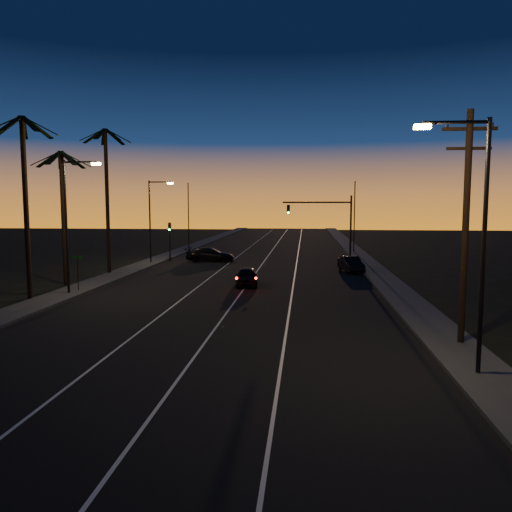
# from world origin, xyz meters

# --- Properties ---
(ground) EXTENTS (220.00, 220.00, 0.00)m
(ground) POSITION_xyz_m (0.00, 0.00, 0.00)
(ground) COLOR black
(ground) RESTS_ON ground
(road) EXTENTS (20.00, 170.00, 0.01)m
(road) POSITION_xyz_m (0.00, 30.00, 0.01)
(road) COLOR black
(road) RESTS_ON ground
(sidewalk_left) EXTENTS (2.40, 170.00, 0.16)m
(sidewalk_left) POSITION_xyz_m (-11.20, 30.00, 0.08)
(sidewalk_left) COLOR #343331
(sidewalk_left) RESTS_ON ground
(sidewalk_right) EXTENTS (2.40, 170.00, 0.16)m
(sidewalk_right) POSITION_xyz_m (11.20, 30.00, 0.08)
(sidewalk_right) COLOR #343331
(sidewalk_right) RESTS_ON ground
(lane_stripe_left) EXTENTS (0.12, 160.00, 0.01)m
(lane_stripe_left) POSITION_xyz_m (-3.00, 30.00, 0.02)
(lane_stripe_left) COLOR silver
(lane_stripe_left) RESTS_ON road
(lane_stripe_mid) EXTENTS (0.12, 160.00, 0.01)m
(lane_stripe_mid) POSITION_xyz_m (0.50, 30.00, 0.02)
(lane_stripe_mid) COLOR silver
(lane_stripe_mid) RESTS_ON road
(lane_stripe_right) EXTENTS (0.12, 160.00, 0.01)m
(lane_stripe_right) POSITION_xyz_m (4.00, 30.00, 0.02)
(lane_stripe_right) COLOR silver
(lane_stripe_right) RESTS_ON road
(palm_near) EXTENTS (4.25, 4.16, 11.53)m
(palm_near) POSITION_xyz_m (-12.60, 18.00, 7.07)
(palm_near) COLOR black
(palm_near) RESTS_ON ground
(palm_mid) EXTENTS (4.25, 4.16, 10.03)m
(palm_mid) POSITION_xyz_m (-13.20, 24.00, 6.25)
(palm_mid) COLOR black
(palm_mid) RESTS_ON ground
(palm_far) EXTENTS (4.25, 4.16, 12.53)m
(palm_far) POSITION_xyz_m (-12.20, 30.00, 7.61)
(palm_far) COLOR black
(palm_far) RESTS_ON ground
(streetlight_left_near) EXTENTS (2.55, 0.26, 9.00)m
(streetlight_left_near) POSITION_xyz_m (-10.70, 20.00, 5.32)
(streetlight_left_near) COLOR black
(streetlight_left_near) RESTS_ON ground
(streetlight_left_far) EXTENTS (2.55, 0.26, 8.50)m
(streetlight_left_far) POSITION_xyz_m (-10.69, 38.00, 5.06)
(streetlight_left_far) COLOR black
(streetlight_left_far) RESTS_ON ground
(streetlight_right_near) EXTENTS (2.55, 0.26, 9.00)m
(streetlight_right_near) POSITION_xyz_m (10.70, 6.00, 5.32)
(streetlight_right_near) COLOR black
(streetlight_right_near) RESTS_ON ground
(street_sign) EXTENTS (0.70, 0.06, 2.60)m
(street_sign) POSITION_xyz_m (-10.80, 21.00, 1.66)
(street_sign) COLOR black
(street_sign) RESTS_ON ground
(utility_pole) EXTENTS (2.20, 0.28, 10.00)m
(utility_pole) POSITION_xyz_m (11.60, 10.00, 5.32)
(utility_pole) COLOR black
(utility_pole) RESTS_ON ground
(signal_mast) EXTENTS (7.10, 0.41, 7.00)m
(signal_mast) POSITION_xyz_m (7.14, 39.99, 4.78)
(signal_mast) COLOR black
(signal_mast) RESTS_ON ground
(signal_post) EXTENTS (0.28, 0.37, 4.20)m
(signal_post) POSITION_xyz_m (-9.50, 39.98, 2.89)
(signal_post) COLOR black
(signal_post) RESTS_ON ground
(far_pole_left) EXTENTS (0.14, 0.14, 9.00)m
(far_pole_left) POSITION_xyz_m (-11.00, 55.00, 4.50)
(far_pole_left) COLOR black
(far_pole_left) RESTS_ON ground
(far_pole_right) EXTENTS (0.14, 0.14, 9.00)m
(far_pole_right) POSITION_xyz_m (11.00, 52.00, 4.50)
(far_pole_right) COLOR black
(far_pole_right) RESTS_ON ground
(lead_car) EXTENTS (2.03, 4.59, 1.36)m
(lead_car) POSITION_xyz_m (0.50, 25.06, 0.69)
(lead_car) COLOR black
(lead_car) RESTS_ON road
(right_car) EXTENTS (2.25, 4.41, 1.39)m
(right_car) POSITION_xyz_m (9.00, 33.55, 0.71)
(right_car) COLOR black
(right_car) RESTS_ON road
(cross_car) EXTENTS (5.17, 2.14, 1.49)m
(cross_car) POSITION_xyz_m (-5.23, 40.37, 0.76)
(cross_car) COLOR black
(cross_car) RESTS_ON road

